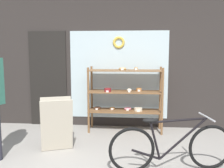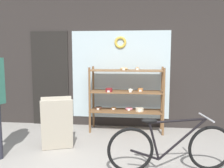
% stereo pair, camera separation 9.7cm
% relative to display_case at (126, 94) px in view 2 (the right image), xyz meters
% --- Properties ---
extents(storefront_facade, '(6.07, 0.13, 3.51)m').
position_rel_display_case_xyz_m(storefront_facade, '(-0.38, 0.36, 0.92)').
color(storefront_facade, '#2D2826').
rests_on(storefront_facade, ground_plane).
extents(display_case, '(1.52, 0.45, 1.34)m').
position_rel_display_case_xyz_m(display_case, '(0.00, 0.00, 0.00)').
color(display_case, brown).
rests_on(display_case, ground_plane).
extents(bicycle, '(1.74, 0.49, 0.77)m').
position_rel_display_case_xyz_m(bicycle, '(0.71, -1.73, -0.45)').
color(bicycle, black).
rests_on(bicycle, ground_plane).
extents(sandwich_board, '(0.62, 0.53, 0.88)m').
position_rel_display_case_xyz_m(sandwich_board, '(-1.10, -1.15, -0.35)').
color(sandwich_board, '#B2A893').
rests_on(sandwich_board, ground_plane).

